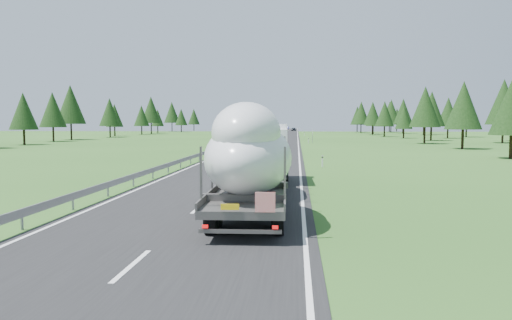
# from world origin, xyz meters

# --- Properties ---
(ground) EXTENTS (400.00, 400.00, 0.00)m
(ground) POSITION_xyz_m (0.00, 0.00, 0.00)
(ground) COLOR #27501A
(ground) RESTS_ON ground
(road_surface) EXTENTS (10.00, 400.00, 0.02)m
(road_surface) POSITION_xyz_m (0.00, 100.00, 0.01)
(road_surface) COLOR black
(road_surface) RESTS_ON ground
(guardrail) EXTENTS (0.10, 400.00, 0.76)m
(guardrail) POSITION_xyz_m (-5.30, 99.94, 0.60)
(guardrail) COLOR slate
(guardrail) RESTS_ON ground
(marker_posts) EXTENTS (0.13, 350.08, 1.00)m
(marker_posts) POSITION_xyz_m (6.50, 155.00, 0.54)
(marker_posts) COLOR silver
(marker_posts) RESTS_ON ground
(highway_sign) EXTENTS (0.08, 0.90, 2.60)m
(highway_sign) POSITION_xyz_m (7.20, 80.00, 1.81)
(highway_sign) COLOR slate
(highway_sign) RESTS_ON ground
(tree_line_right) EXTENTS (27.86, 244.70, 12.61)m
(tree_line_right) POSITION_xyz_m (38.17, 90.65, 6.91)
(tree_line_right) COLOR black
(tree_line_right) RESTS_ON ground
(tree_line_left) EXTENTS (15.08, 244.49, 12.56)m
(tree_line_left) POSITION_xyz_m (-43.82, 91.88, 6.86)
(tree_line_left) COLOR black
(tree_line_left) RESTS_ON ground
(boat_truck) EXTENTS (3.41, 19.75, 4.51)m
(boat_truck) POSITION_xyz_m (2.43, 10.85, 2.30)
(boat_truck) COLOR silver
(boat_truck) RESTS_ON ground
(distant_van) EXTENTS (2.93, 5.69, 1.54)m
(distant_van) POSITION_xyz_m (-2.06, 127.83, 0.77)
(distant_van) COLOR silver
(distant_van) RESTS_ON ground
(distant_car_dark) EXTENTS (2.23, 4.62, 1.52)m
(distant_car_dark) POSITION_xyz_m (2.90, 213.46, 0.76)
(distant_car_dark) COLOR black
(distant_car_dark) RESTS_ON ground
(distant_car_blue) EXTENTS (1.78, 4.83, 1.58)m
(distant_car_blue) POSITION_xyz_m (-0.64, 258.74, 0.79)
(distant_car_blue) COLOR #191F48
(distant_car_blue) RESTS_ON ground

